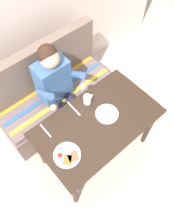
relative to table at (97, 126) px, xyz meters
name	(u,v)px	position (x,y,z in m)	size (l,w,h in m)	color
ground_plane	(95,151)	(0.00, 0.00, -0.65)	(8.00, 8.00, 0.00)	beige
back_wall	(10,4)	(0.00, 1.27, 0.65)	(4.40, 0.10, 2.60)	beige
table	(97,126)	(0.00, 0.00, 0.00)	(1.20, 0.70, 0.73)	#312319
couch	(54,96)	(0.00, 0.76, -0.32)	(1.44, 0.56, 1.00)	#6E5B50
person	(57,85)	(-0.03, 0.59, 0.09)	(0.45, 0.61, 1.21)	#3C6296
plate_breakfast	(68,156)	(-0.42, -0.08, 0.10)	(0.24, 0.24, 0.05)	white
plate_eggs	(107,114)	(0.12, 0.00, 0.09)	(0.22, 0.22, 0.04)	white
coffee_mug	(87,99)	(0.08, 0.23, 0.13)	(0.12, 0.08, 0.09)	white
fork	(46,131)	(-0.43, 0.24, 0.08)	(0.01, 0.17, 0.01)	silver
knife	(74,109)	(-0.08, 0.26, 0.08)	(0.01, 0.20, 0.01)	silver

